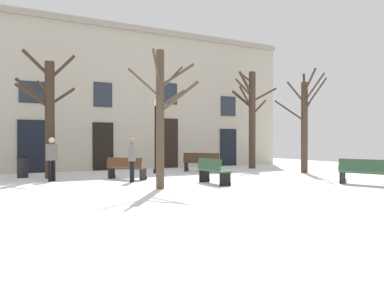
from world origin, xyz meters
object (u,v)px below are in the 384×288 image
bench_back_to_back_right (202,162)px  person_crossing_plaza (132,158)px  litter_bin (23,167)px  bench_far_corner (126,168)px  tree_foreground (49,114)px  tree_right_of_center (252,116)px  person_near_bench (52,157)px  bench_near_lamp (365,172)px  streetlamp (156,126)px  bench_by_litter_bin (213,171)px  tree_left_of_center (161,114)px  tree_center (305,121)px

bench_back_to_back_right → person_crossing_plaza: 5.28m
litter_bin → bench_far_corner: (3.57, -2.65, 0.02)m
tree_foreground → person_crossing_plaza: bearing=-49.3°
bench_far_corner → bench_back_to_back_right: size_ratio=0.96×
tree_right_of_center → litter_bin: bearing=178.9°
bench_far_corner → person_near_bench: 2.80m
bench_far_corner → bench_near_lamp: 8.78m
tree_foreground → person_near_bench: tree_foreground is taller
streetlamp → bench_near_lamp: (4.60, -7.72, -1.75)m
litter_bin → bench_far_corner: size_ratio=0.54×
litter_bin → bench_back_to_back_right: 8.02m
tree_foreground → tree_right_of_center: tree_right_of_center is taller
litter_bin → bench_near_lamp: bench_near_lamp is taller
bench_near_lamp → bench_by_litter_bin: 5.23m
bench_back_to_back_right → person_crossing_plaza: bearing=79.2°
streetlamp → person_crossing_plaza: size_ratio=2.21×
tree_left_of_center → bench_near_lamp: (6.59, -2.36, -1.91)m
tree_foreground → streetlamp: tree_foreground is taller
tree_right_of_center → tree_left_of_center: size_ratio=1.21×
bench_far_corner → tree_foreground: bearing=19.1°
bench_far_corner → bench_back_to_back_right: bench_back_to_back_right is taller
tree_left_of_center → bench_by_litter_bin: bearing=9.8°
tree_foreground → tree_center: size_ratio=1.06×
streetlamp → bench_back_to_back_right: size_ratio=2.14×
tree_left_of_center → bench_back_to_back_right: tree_left_of_center is taller
tree_right_of_center → streetlamp: size_ratio=1.48×
tree_left_of_center → tree_center: bearing=15.4°
streetlamp → litter_bin: size_ratio=4.18×
tree_center → person_crossing_plaza: bearing=-179.8°
bench_near_lamp → bench_back_to_back_right: size_ratio=1.07×
litter_bin → person_near_bench: bearing=-66.4°
tree_right_of_center → person_near_bench: (-10.65, -1.80, -2.00)m
bench_far_corner → bench_by_litter_bin: (2.22, -2.96, 0.01)m
tree_foreground → bench_by_litter_bin: bearing=-44.9°
streetlamp → bench_far_corner: 3.39m
litter_bin → person_near_bench: size_ratio=0.52×
litter_bin → person_crossing_plaza: bearing=-47.0°
tree_right_of_center → person_near_bench: size_ratio=3.23×
tree_left_of_center → person_crossing_plaza: size_ratio=2.71×
bench_near_lamp → person_near_bench: size_ratio=1.09×
tree_center → tree_right_of_center: tree_right_of_center is taller
bench_near_lamp → person_near_bench: 11.32m
bench_far_corner → person_crossing_plaza: 1.15m
tree_right_of_center → bench_by_litter_bin: size_ratio=3.37×
tree_center → tree_right_of_center: size_ratio=0.91×
litter_bin → person_near_bench: 2.25m
tree_left_of_center → bench_near_lamp: bearing=-19.8°
bench_near_lamp → tree_center: bearing=-41.2°
person_near_bench → tree_center: bearing=-47.2°
tree_foreground → bench_far_corner: bearing=-35.5°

